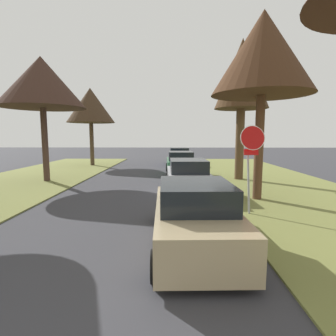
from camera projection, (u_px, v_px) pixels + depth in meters
The scene contains 9 objects.
stop_sign_far at pixel (251, 151), 8.59m from camera, with size 0.82×0.66×2.93m.
street_tree_right_mid_b at pixel (263, 54), 10.22m from camera, with size 3.94×3.94×7.40m.
street_tree_right_far at pixel (242, 76), 15.18m from camera, with size 3.11×3.11×8.12m.
street_tree_left_mid_b at pixel (42, 83), 14.62m from camera, with size 4.74×4.74×6.95m.
street_tree_left_far at pixel (90, 106), 22.82m from camera, with size 4.11×4.11×6.69m.
parked_sedan_tan at pixel (194, 216), 6.30m from camera, with size 2.08×4.46×1.57m.
parked_sedan_silver at pixel (188, 178), 12.13m from camera, with size 2.08×4.46×1.57m.
parked_sedan_green at pixel (180, 164), 18.13m from camera, with size 2.08×4.46×1.57m.
parked_sedan_navy at pixel (179, 157), 24.00m from camera, with size 2.08×4.46×1.57m.
Camera 1 is at (1.60, 0.35, 2.64)m, focal length 28.14 mm.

